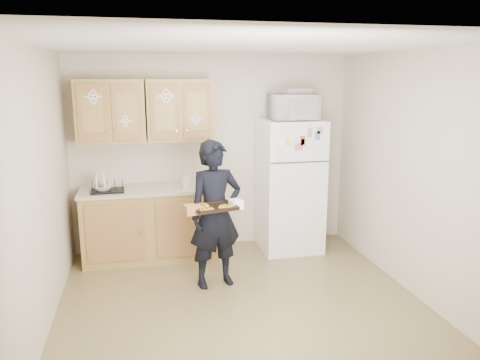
# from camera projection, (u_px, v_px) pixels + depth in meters

# --- Properties ---
(floor) EXTENTS (3.60, 3.60, 0.00)m
(floor) POSITION_uv_depth(u_px,v_px,m) (242.00, 305.00, 4.67)
(floor) COLOR brown
(floor) RESTS_ON ground
(ceiling) EXTENTS (3.60, 3.60, 0.00)m
(ceiling) POSITION_uv_depth(u_px,v_px,m) (243.00, 45.00, 4.13)
(ceiling) COLOR white
(ceiling) RESTS_ON wall_back
(wall_back) EXTENTS (3.60, 0.04, 2.50)m
(wall_back) POSITION_uv_depth(u_px,v_px,m) (213.00, 153.00, 6.11)
(wall_back) COLOR beige
(wall_back) RESTS_ON floor
(wall_front) EXTENTS (3.60, 0.04, 2.50)m
(wall_front) POSITION_uv_depth(u_px,v_px,m) (311.00, 251.00, 2.68)
(wall_front) COLOR beige
(wall_front) RESTS_ON floor
(wall_left) EXTENTS (0.04, 3.60, 2.50)m
(wall_left) POSITION_uv_depth(u_px,v_px,m) (39.00, 193.00, 4.02)
(wall_left) COLOR beige
(wall_left) RESTS_ON floor
(wall_right) EXTENTS (0.04, 3.60, 2.50)m
(wall_right) POSITION_uv_depth(u_px,v_px,m) (414.00, 175.00, 4.77)
(wall_right) COLOR beige
(wall_right) RESTS_ON floor
(refrigerator) EXTENTS (0.75, 0.70, 1.70)m
(refrigerator) POSITION_uv_depth(u_px,v_px,m) (290.00, 186.00, 6.05)
(refrigerator) COLOR white
(refrigerator) RESTS_ON floor
(base_cabinet) EXTENTS (1.60, 0.60, 0.86)m
(base_cabinet) POSITION_uv_depth(u_px,v_px,m) (150.00, 225.00, 5.81)
(base_cabinet) COLOR olive
(base_cabinet) RESTS_ON floor
(countertop) EXTENTS (1.64, 0.64, 0.04)m
(countertop) POSITION_uv_depth(u_px,v_px,m) (148.00, 189.00, 5.71)
(countertop) COLOR beige
(countertop) RESTS_ON base_cabinet
(upper_cab_left) EXTENTS (0.80, 0.33, 0.75)m
(upper_cab_left) POSITION_uv_depth(u_px,v_px,m) (110.00, 111.00, 5.55)
(upper_cab_left) COLOR olive
(upper_cab_left) RESTS_ON wall_back
(upper_cab_right) EXTENTS (0.80, 0.33, 0.75)m
(upper_cab_right) POSITION_uv_depth(u_px,v_px,m) (180.00, 110.00, 5.72)
(upper_cab_right) COLOR olive
(upper_cab_right) RESTS_ON wall_back
(cereal_box) EXTENTS (0.20, 0.07, 0.32)m
(cereal_box) POSITION_uv_depth(u_px,v_px,m) (319.00, 228.00, 6.53)
(cereal_box) COLOR gold
(cereal_box) RESTS_ON floor
(person) EXTENTS (0.65, 0.50, 1.59)m
(person) POSITION_uv_depth(u_px,v_px,m) (215.00, 214.00, 4.97)
(person) COLOR black
(person) RESTS_ON floor
(baking_tray) EXTENTS (0.49, 0.40, 0.04)m
(baking_tray) POSITION_uv_depth(u_px,v_px,m) (214.00, 208.00, 4.64)
(baking_tray) COLOR black
(baking_tray) RESTS_ON person
(pizza_front_left) EXTENTS (0.14, 0.14, 0.02)m
(pizza_front_left) POSITION_uv_depth(u_px,v_px,m) (207.00, 209.00, 4.54)
(pizza_front_left) COLOR gold
(pizza_front_left) RESTS_ON baking_tray
(pizza_front_right) EXTENTS (0.14, 0.14, 0.02)m
(pizza_front_right) POSITION_uv_depth(u_px,v_px,m) (226.00, 207.00, 4.62)
(pizza_front_right) COLOR gold
(pizza_front_right) RESTS_ON baking_tray
(pizza_back_left) EXTENTS (0.14, 0.14, 0.02)m
(pizza_back_left) POSITION_uv_depth(u_px,v_px,m) (202.00, 206.00, 4.66)
(pizza_back_left) COLOR gold
(pizza_back_left) RESTS_ON baking_tray
(microwave) EXTENTS (0.60, 0.42, 0.32)m
(microwave) POSITION_uv_depth(u_px,v_px,m) (293.00, 107.00, 5.78)
(microwave) COLOR white
(microwave) RESTS_ON refrigerator
(foil_pan) EXTENTS (0.32, 0.22, 0.07)m
(foil_pan) POSITION_uv_depth(u_px,v_px,m) (297.00, 91.00, 5.78)
(foil_pan) COLOR silver
(foil_pan) RESTS_ON microwave
(dish_rack) EXTENTS (0.39, 0.30, 0.15)m
(dish_rack) POSITION_uv_depth(u_px,v_px,m) (107.00, 185.00, 5.51)
(dish_rack) COLOR black
(dish_rack) RESTS_ON countertop
(bowl) EXTENTS (0.23, 0.23, 0.05)m
(bowl) POSITION_uv_depth(u_px,v_px,m) (103.00, 188.00, 5.51)
(bowl) COLOR white
(bowl) RESTS_ON dish_rack
(soap_bottle) EXTENTS (0.11, 0.11, 0.20)m
(soap_bottle) POSITION_uv_depth(u_px,v_px,m) (185.00, 181.00, 5.63)
(soap_bottle) COLOR white
(soap_bottle) RESTS_ON countertop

